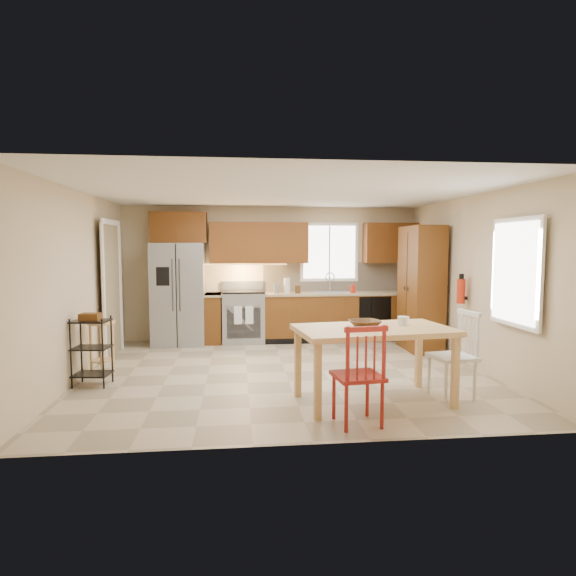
# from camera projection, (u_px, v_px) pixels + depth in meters

# --- Properties ---
(floor) EXTENTS (5.50, 5.50, 0.00)m
(floor) POSITION_uv_depth(u_px,v_px,m) (285.00, 372.00, 6.77)
(floor) COLOR tan
(floor) RESTS_ON ground
(ceiling) EXTENTS (5.50, 5.00, 0.02)m
(ceiling) POSITION_uv_depth(u_px,v_px,m) (285.00, 192.00, 6.55)
(ceiling) COLOR silver
(ceiling) RESTS_ON ground
(wall_back) EXTENTS (5.50, 0.02, 2.50)m
(wall_back) POSITION_uv_depth(u_px,v_px,m) (272.00, 273.00, 9.13)
(wall_back) COLOR #CCB793
(wall_back) RESTS_ON ground
(wall_front) EXTENTS (5.50, 0.02, 2.50)m
(wall_front) POSITION_uv_depth(u_px,v_px,m) (314.00, 306.00, 4.18)
(wall_front) COLOR #CCB793
(wall_front) RESTS_ON ground
(wall_left) EXTENTS (0.02, 5.00, 2.50)m
(wall_left) POSITION_uv_depth(u_px,v_px,m) (79.00, 285.00, 6.37)
(wall_left) COLOR #CCB793
(wall_left) RESTS_ON ground
(wall_right) EXTENTS (0.02, 5.00, 2.50)m
(wall_right) POSITION_uv_depth(u_px,v_px,m) (474.00, 282.00, 6.95)
(wall_right) COLOR #CCB793
(wall_right) RESTS_ON ground
(refrigerator) EXTENTS (0.92, 0.75, 1.82)m
(refrigerator) POSITION_uv_depth(u_px,v_px,m) (179.00, 294.00, 8.61)
(refrigerator) COLOR gray
(refrigerator) RESTS_ON floor
(range_stove) EXTENTS (0.76, 0.63, 0.92)m
(range_stove) POSITION_uv_depth(u_px,v_px,m) (243.00, 317.00, 8.83)
(range_stove) COLOR gray
(range_stove) RESTS_ON floor
(base_cabinet_narrow) EXTENTS (0.30, 0.60, 0.90)m
(base_cabinet_narrow) POSITION_uv_depth(u_px,v_px,m) (213.00, 318.00, 8.79)
(base_cabinet_narrow) COLOR #5B3010
(base_cabinet_narrow) RESTS_ON floor
(base_cabinet_run) EXTENTS (2.92, 0.60, 0.90)m
(base_cabinet_run) POSITION_uv_depth(u_px,v_px,m) (342.00, 316.00, 9.04)
(base_cabinet_run) COLOR #5B3010
(base_cabinet_run) RESTS_ON floor
(dishwasher) EXTENTS (0.60, 0.02, 0.78)m
(dishwasher) POSITION_uv_depth(u_px,v_px,m) (375.00, 318.00, 8.81)
(dishwasher) COLOR black
(dishwasher) RESTS_ON floor
(backsplash) EXTENTS (2.92, 0.03, 0.55)m
(backsplash) POSITION_uv_depth(u_px,v_px,m) (339.00, 277.00, 9.26)
(backsplash) COLOR #C3AF93
(backsplash) RESTS_ON wall_back
(upper_over_fridge) EXTENTS (1.00, 0.35, 0.55)m
(upper_over_fridge) POSITION_uv_depth(u_px,v_px,m) (179.00, 228.00, 8.71)
(upper_over_fridge) COLOR brown
(upper_over_fridge) RESTS_ON wall_back
(upper_left_block) EXTENTS (1.80, 0.35, 0.75)m
(upper_left_block) POSITION_uv_depth(u_px,v_px,m) (259.00, 243.00, 8.88)
(upper_left_block) COLOR brown
(upper_left_block) RESTS_ON wall_back
(upper_right_block) EXTENTS (1.00, 0.35, 0.75)m
(upper_right_block) POSITION_uv_depth(u_px,v_px,m) (390.00, 243.00, 9.15)
(upper_right_block) COLOR brown
(upper_right_block) RESTS_ON wall_back
(window_back) EXTENTS (1.12, 0.04, 1.12)m
(window_back) POSITION_uv_depth(u_px,v_px,m) (329.00, 252.00, 9.20)
(window_back) COLOR white
(window_back) RESTS_ON wall_back
(sink) EXTENTS (0.62, 0.46, 0.16)m
(sink) POSITION_uv_depth(u_px,v_px,m) (332.00, 295.00, 8.99)
(sink) COLOR gray
(sink) RESTS_ON base_cabinet_run
(undercab_glow) EXTENTS (1.60, 0.30, 0.01)m
(undercab_glow) POSITION_uv_depth(u_px,v_px,m) (243.00, 264.00, 8.86)
(undercab_glow) COLOR #FFBF66
(undercab_glow) RESTS_ON wall_back
(soap_bottle) EXTENTS (0.09, 0.09, 0.19)m
(soap_bottle) POSITION_uv_depth(u_px,v_px,m) (353.00, 288.00, 8.92)
(soap_bottle) COLOR #B7220C
(soap_bottle) RESTS_ON base_cabinet_run
(paper_towel) EXTENTS (0.12, 0.12, 0.28)m
(paper_towel) POSITION_uv_depth(u_px,v_px,m) (287.00, 286.00, 8.83)
(paper_towel) COLOR silver
(paper_towel) RESTS_ON base_cabinet_run
(canister_steel) EXTENTS (0.11, 0.11, 0.18)m
(canister_steel) POSITION_uv_depth(u_px,v_px,m) (276.00, 288.00, 8.81)
(canister_steel) COLOR gray
(canister_steel) RESTS_ON base_cabinet_run
(canister_wood) EXTENTS (0.10, 0.10, 0.14)m
(canister_wood) POSITION_uv_depth(u_px,v_px,m) (298.00, 289.00, 8.83)
(canister_wood) COLOR #503115
(canister_wood) RESTS_ON base_cabinet_run
(pantry) EXTENTS (0.50, 0.95, 2.10)m
(pantry) POSITION_uv_depth(u_px,v_px,m) (421.00, 289.00, 8.12)
(pantry) COLOR #5B3010
(pantry) RESTS_ON floor
(fire_extinguisher) EXTENTS (0.12, 0.12, 0.36)m
(fire_extinguisher) POSITION_uv_depth(u_px,v_px,m) (461.00, 291.00, 7.10)
(fire_extinguisher) COLOR #B7220C
(fire_extinguisher) RESTS_ON wall_right
(window_right) EXTENTS (0.04, 1.02, 1.32)m
(window_right) POSITION_uv_depth(u_px,v_px,m) (516.00, 272.00, 5.78)
(window_right) COLOR white
(window_right) RESTS_ON wall_right
(doorway) EXTENTS (0.04, 0.95, 2.10)m
(doorway) POSITION_uv_depth(u_px,v_px,m) (111.00, 291.00, 7.68)
(doorway) COLOR #8C7A59
(doorway) RESTS_ON wall_left
(dining_table) EXTENTS (1.83, 1.17, 0.84)m
(dining_table) POSITION_uv_depth(u_px,v_px,m) (373.00, 365.00, 5.43)
(dining_table) COLOR #DBB66D
(dining_table) RESTS_ON floor
(chair_red) EXTENTS (0.53, 0.53, 1.01)m
(chair_red) POSITION_uv_depth(u_px,v_px,m) (358.00, 374.00, 4.75)
(chair_red) COLOR maroon
(chair_red) RESTS_ON floor
(chair_white) EXTENTS (0.53, 0.53, 1.01)m
(chair_white) POSITION_uv_depth(u_px,v_px,m) (452.00, 355.00, 5.58)
(chair_white) COLOR silver
(chair_white) RESTS_ON floor
(table_bowl) EXTENTS (0.39, 0.39, 0.09)m
(table_bowl) POSITION_uv_depth(u_px,v_px,m) (365.00, 328.00, 5.39)
(table_bowl) COLOR #503115
(table_bowl) RESTS_ON dining_table
(table_jar) EXTENTS (0.15, 0.15, 0.16)m
(table_jar) POSITION_uv_depth(u_px,v_px,m) (403.00, 323.00, 5.54)
(table_jar) COLOR silver
(table_jar) RESTS_ON dining_table
(bar_stool) EXTENTS (0.47, 0.47, 0.75)m
(bar_stool) POSITION_uv_depth(u_px,v_px,m) (102.00, 348.00, 6.54)
(bar_stool) COLOR #DBB66D
(bar_stool) RESTS_ON floor
(utility_cart) EXTENTS (0.47, 0.39, 0.87)m
(utility_cart) POSITION_uv_depth(u_px,v_px,m) (92.00, 351.00, 6.08)
(utility_cart) COLOR black
(utility_cart) RESTS_ON floor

